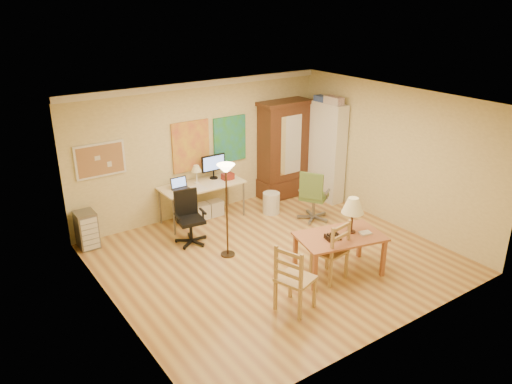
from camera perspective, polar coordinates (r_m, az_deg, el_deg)
floor at (r=8.66m, az=2.21°, el=-7.61°), size 5.50×5.50×0.00m
crown_molding at (r=9.75m, az=-6.44°, el=12.16°), size 5.50×0.08×0.12m
corkboard at (r=9.26m, az=-17.37°, el=3.51°), size 0.90×0.04×0.62m
art_panel_left at (r=9.92m, az=-7.45°, el=5.21°), size 0.80×0.04×1.00m
art_panel_right at (r=10.34m, az=-3.01°, el=6.05°), size 0.75×0.04×0.95m
dining_table at (r=8.03m, az=10.11°, el=-3.96°), size 1.50×1.10×1.27m
ladder_chair_back at (r=7.95m, az=8.60°, el=-6.80°), size 0.54×0.52×1.01m
ladder_chair_left at (r=7.16m, az=4.39°, el=-10.01°), size 0.58×0.60×1.03m
torchiere_lamp at (r=8.22m, az=-3.43°, el=0.99°), size 0.30×0.30×1.66m
computer_desk at (r=10.00m, az=-6.10°, el=-0.60°), size 1.66×0.73×1.25m
office_chair_black at (r=9.16m, az=-7.52°, el=-4.23°), size 0.60×0.60×0.98m
office_chair_green at (r=10.01m, az=6.53°, el=-1.70°), size 0.66×0.66×1.06m
drawer_cart at (r=9.38m, az=-18.77°, el=-4.11°), size 0.34×0.40×0.67m
armoire at (r=10.98m, az=3.17°, el=4.16°), size 1.16×0.55×2.14m
bookshelf at (r=10.87m, az=8.12°, el=4.52°), size 0.32×0.85×2.13m
wastebin at (r=10.30m, az=1.75°, el=-1.25°), size 0.35×0.35×0.44m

